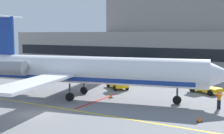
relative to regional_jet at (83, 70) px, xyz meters
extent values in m
cube|color=slate|center=(0.27, -7.85, -3.29)|extent=(120.00, 120.00, 0.10)
cube|color=yellow|center=(0.27, -5.14, -3.24)|extent=(108.00, 0.24, 0.01)
cube|color=red|center=(2.31, -0.65, -3.24)|extent=(0.30, 8.00, 0.01)
cube|color=gray|center=(-5.26, 37.32, 0.65)|extent=(79.89, 10.34, 7.79)
cube|color=gray|center=(-0.62, 39.90, 10.01)|extent=(35.99, 7.24, 10.93)
cube|color=black|center=(-5.26, 32.10, -0.07)|extent=(76.69, 0.12, 2.42)
cylinder|color=white|center=(0.61, 0.13, 0.03)|extent=(26.58, 8.70, 3.09)
cube|color=navy|center=(0.61, 0.13, -0.82)|extent=(23.92, 7.83, 0.56)
cone|color=white|center=(14.63, 3.21, 0.03)|extent=(3.97, 3.69, 3.03)
cube|color=white|center=(-3.40, 6.55, -0.43)|extent=(5.50, 11.58, 0.28)
cube|color=white|center=(-0.35, -7.37, -0.43)|extent=(5.50, 11.58, 0.28)
cylinder|color=gray|center=(-8.21, 0.70, 0.26)|extent=(3.99, 2.45, 1.70)
cylinder|color=gray|center=(-7.16, -4.07, 0.26)|extent=(3.99, 2.45, 1.70)
cube|color=navy|center=(-10.28, -2.25, 3.91)|extent=(2.77, 0.83, 4.67)
cube|color=white|center=(-10.28, -2.25, 6.25)|extent=(3.17, 5.29, 0.20)
cylinder|color=#3F3F44|center=(10.46, 2.29, -1.93)|extent=(0.20, 0.20, 1.28)
cylinder|color=black|center=(10.46, 2.29, -2.79)|extent=(0.95, 0.53, 0.90)
cylinder|color=#3F3F44|center=(-1.12, 1.81, -1.93)|extent=(0.20, 0.20, 1.28)
cylinder|color=black|center=(-1.12, 1.81, -2.79)|extent=(0.95, 0.53, 0.90)
cylinder|color=#3F3F44|center=(-0.26, -2.11, -1.93)|extent=(0.20, 0.20, 1.28)
cylinder|color=black|center=(-0.26, -2.11, -2.79)|extent=(0.95, 0.53, 0.90)
cube|color=#E5B20C|center=(11.72, 9.75, -2.65)|extent=(4.23, 3.17, 0.48)
cube|color=#C3970A|center=(10.74, 10.22, -1.71)|extent=(2.05, 2.00, 1.40)
cylinder|color=black|center=(10.14, 9.60, -2.89)|extent=(0.75, 0.56, 0.70)
cylinder|color=black|center=(10.85, 11.08, -2.89)|extent=(0.75, 0.56, 0.70)
cylinder|color=black|center=(12.60, 8.42, -2.89)|extent=(0.75, 0.56, 0.70)
cylinder|color=black|center=(13.31, 9.89, -2.89)|extent=(0.75, 0.56, 0.70)
cube|color=#E5B20C|center=(0.72, 6.99, -2.61)|extent=(4.06, 3.83, 0.55)
cube|color=#C3970A|center=(1.54, 6.28, -1.68)|extent=(2.18, 2.18, 1.32)
cylinder|color=black|center=(2.31, 6.75, -2.89)|extent=(0.71, 0.67, 0.70)
cylinder|color=black|center=(1.19, 5.45, -2.89)|extent=(0.71, 0.67, 0.70)
cylinder|color=black|center=(0.25, 8.53, -2.89)|extent=(0.71, 0.67, 0.70)
cylinder|color=black|center=(-0.87, 7.23, -2.89)|extent=(0.71, 0.67, 0.70)
cylinder|color=white|center=(-12.55, 19.53, -1.61)|extent=(5.40, 2.67, 2.56)
sphere|color=white|center=(-9.88, 19.58, -1.61)|extent=(2.51, 2.51, 2.51)
sphere|color=white|center=(-15.23, 19.47, -1.61)|extent=(2.51, 2.51, 2.51)
cube|color=#59595B|center=(-14.16, 19.53, -3.06)|extent=(0.60, 2.31, 0.35)
cube|color=#59595B|center=(-10.95, 19.53, -3.06)|extent=(0.60, 2.31, 0.35)
cylinder|color=#191E33|center=(14.56, 2.35, -2.78)|extent=(0.18, 0.18, 0.91)
cylinder|color=#191E33|center=(14.71, 2.49, -2.78)|extent=(0.18, 0.18, 0.91)
cylinder|color=orange|center=(14.63, 2.42, -2.04)|extent=(0.34, 0.34, 0.58)
sphere|color=tan|center=(14.63, 2.42, -1.63)|extent=(0.24, 0.24, 0.24)
cylinder|color=orange|center=(14.47, 2.28, -1.67)|extent=(0.35, 0.32, 0.50)
cylinder|color=#F2590C|center=(14.47, 2.28, -1.45)|extent=(0.06, 0.06, 0.28)
cylinder|color=orange|center=(14.80, 2.56, -1.67)|extent=(0.35, 0.32, 0.50)
cylinder|color=#F2590C|center=(14.80, 2.56, -1.45)|extent=(0.06, 0.06, 0.28)
cone|color=orange|center=(2.89, 1.50, -2.96)|extent=(0.36, 0.36, 0.55)
cube|color=black|center=(2.89, 1.50, -3.22)|extent=(0.47, 0.47, 0.04)
cone|color=orange|center=(14.03, -2.86, -2.96)|extent=(0.36, 0.36, 0.55)
cube|color=black|center=(14.03, -2.86, -3.22)|extent=(0.47, 0.47, 0.04)
camera|label=1|loc=(19.67, -27.48, 4.15)|focal=47.39mm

